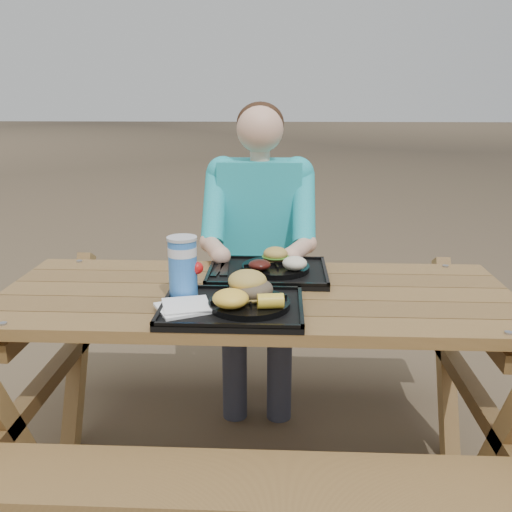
{
  "coord_description": "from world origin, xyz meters",
  "views": [
    {
      "loc": [
        0.09,
        -1.9,
        1.42
      ],
      "look_at": [
        0.0,
        0.0,
        0.88
      ],
      "focal_mm": 40.0,
      "sensor_mm": 36.0,
      "label": 1
    }
  ],
  "objects": [
    {
      "name": "condiment_bbq",
      "position": [
        -0.06,
        -0.07,
        0.79
      ],
      "size": [
        0.05,
        0.05,
        0.03
      ],
      "primitive_type": "cylinder",
      "color": "black",
      "rests_on": "tray_near"
    },
    {
      "name": "soda_cup",
      "position": [
        -0.24,
        -0.1,
        0.87
      ],
      "size": [
        0.09,
        0.09,
        0.19
      ],
      "primitive_type": "cylinder",
      "color": "blue",
      "rests_on": "tray_near"
    },
    {
      "name": "diner",
      "position": [
        -0.01,
        0.71,
        0.64
      ],
      "size": [
        0.48,
        0.84,
        1.28
      ],
      "primitive_type": null,
      "color": "#1AB6B4",
      "rests_on": "ground"
    },
    {
      "name": "tray_near",
      "position": [
        -0.07,
        -0.2,
        0.76
      ],
      "size": [
        0.45,
        0.35,
        0.02
      ],
      "primitive_type": "cube",
      "color": "black",
      "rests_on": "picnic_table"
    },
    {
      "name": "ground",
      "position": [
        0.0,
        0.0,
        0.0
      ],
      "size": [
        60.0,
        60.0,
        0.0
      ],
      "primitive_type": "plane",
      "color": "#999999",
      "rests_on": "ground"
    },
    {
      "name": "picnic_table",
      "position": [
        0.0,
        0.0,
        0.38
      ],
      "size": [
        1.8,
        1.49,
        0.75
      ],
      "primitive_type": null,
      "color": "#999999",
      "rests_on": "ground"
    },
    {
      "name": "sandwich",
      "position": [
        -0.01,
        -0.17,
        0.86
      ],
      "size": [
        0.13,
        0.13,
        0.14
      ],
      "primitive_type": null,
      "color": "gold",
      "rests_on": "plate_near"
    },
    {
      "name": "corn_cob",
      "position": [
        0.06,
        -0.27,
        0.81
      ],
      "size": [
        0.09,
        0.09,
        0.05
      ],
      "primitive_type": null,
      "rotation": [
        0.0,
        0.0,
        0.14
      ],
      "color": "yellow",
      "rests_on": "plate_near"
    },
    {
      "name": "plate_near",
      "position": [
        -0.01,
        -0.2,
        0.78
      ],
      "size": [
        0.26,
        0.26,
        0.02
      ],
      "primitive_type": "cylinder",
      "color": "black",
      "rests_on": "tray_near"
    },
    {
      "name": "plate_far",
      "position": [
        0.07,
        0.19,
        0.78
      ],
      "size": [
        0.26,
        0.26,
        0.02
      ],
      "primitive_type": "cylinder",
      "color": "black",
      "rests_on": "tray_far"
    },
    {
      "name": "cutlery_far",
      "position": [
        -0.13,
        0.19,
        0.77
      ],
      "size": [
        0.04,
        0.17,
        0.01
      ],
      "primitive_type": "cube",
      "rotation": [
        0.0,
        0.0,
        0.07
      ],
      "color": "black",
      "rests_on": "tray_far"
    },
    {
      "name": "mac_cheese",
      "position": [
        -0.07,
        -0.26,
        0.82
      ],
      "size": [
        0.11,
        0.11,
        0.06
      ],
      "primitive_type": "ellipsoid",
      "color": "yellow",
      "rests_on": "plate_near"
    },
    {
      "name": "potato_salad",
      "position": [
        0.14,
        0.14,
        0.82
      ],
      "size": [
        0.09,
        0.09,
        0.05
      ],
      "primitive_type": "ellipsoid",
      "color": "#F2E9CD",
      "rests_on": "plate_far"
    },
    {
      "name": "burger",
      "position": [
        0.06,
        0.24,
        0.83
      ],
      "size": [
        0.1,
        0.1,
        0.09
      ],
      "primitive_type": null,
      "color": "gold",
      "rests_on": "plate_far"
    },
    {
      "name": "napkin_stack",
      "position": [
        -0.22,
        -0.24,
        0.78
      ],
      "size": [
        0.2,
        0.2,
        0.02
      ],
      "primitive_type": "cube",
      "rotation": [
        0.0,
        0.0,
        0.48
      ],
      "color": "white",
      "rests_on": "tray_near"
    },
    {
      "name": "baked_beans",
      "position": [
        0.01,
        0.13,
        0.81
      ],
      "size": [
        0.08,
        0.08,
        0.04
      ],
      "primitive_type": "ellipsoid",
      "color": "#41120D",
      "rests_on": "plate_far"
    },
    {
      "name": "tray_far",
      "position": [
        0.04,
        0.18,
        0.76
      ],
      "size": [
        0.45,
        0.35,
        0.02
      ],
      "primitive_type": "cube",
      "color": "black",
      "rests_on": "picnic_table"
    },
    {
      "name": "condiment_mustard",
      "position": [
        -0.01,
        -0.07,
        0.79
      ],
      "size": [
        0.05,
        0.05,
        0.03
      ],
      "primitive_type": "cylinder",
      "color": "yellow",
      "rests_on": "tray_near"
    }
  ]
}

